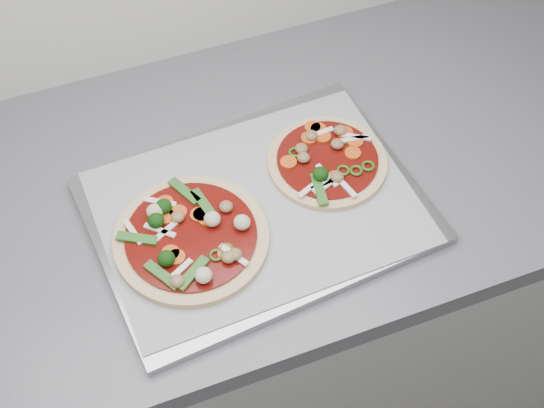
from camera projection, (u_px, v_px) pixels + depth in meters
name	position (u px, v px, depth m)	size (l,w,h in m)	color
baking_tray	(257.00, 210.00, 1.11)	(0.47, 0.35, 0.02)	#94959A
parchment	(257.00, 207.00, 1.10)	(0.45, 0.33, 0.00)	#A1A1A7
pizza_left	(191.00, 237.00, 1.06)	(0.25, 0.25, 0.04)	#E2BA84
pizza_right	(327.00, 160.00, 1.14)	(0.21, 0.21, 0.03)	#E2BA84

